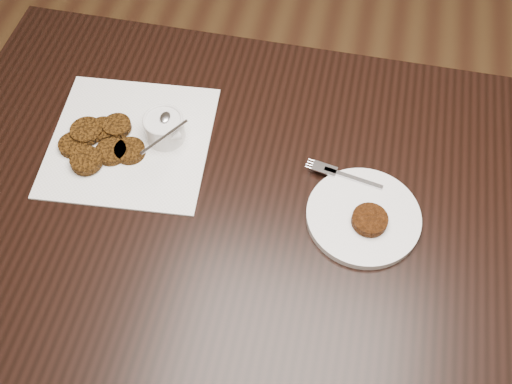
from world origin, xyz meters
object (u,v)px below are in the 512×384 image
(napkin, at_px, (130,141))
(sauce_ramekin, at_px, (162,118))
(table, at_px, (265,285))
(plate_with_patty, at_px, (364,214))

(napkin, height_order, sauce_ramekin, sauce_ramekin)
(table, distance_m, sauce_ramekin, 0.51)
(napkin, bearing_deg, sauce_ramekin, 19.89)
(sauce_ramekin, height_order, plate_with_patty, sauce_ramekin)
(sauce_ramekin, bearing_deg, napkin, -160.11)
(sauce_ramekin, bearing_deg, table, -25.82)
(napkin, relative_size, sauce_ramekin, 2.81)
(napkin, height_order, plate_with_patty, plate_with_patty)
(plate_with_patty, bearing_deg, sauce_ramekin, 165.40)
(table, relative_size, sauce_ramekin, 11.89)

